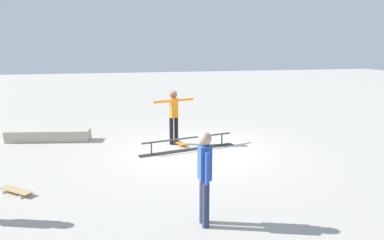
# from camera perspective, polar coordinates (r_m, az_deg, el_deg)

# --- Properties ---
(ground_plane) EXTENTS (60.00, 60.00, 0.00)m
(ground_plane) POSITION_cam_1_polar(r_m,az_deg,el_deg) (10.00, 0.87, -5.01)
(ground_plane) COLOR #ADA89E
(grind_rail) EXTENTS (2.94, 0.86, 0.39)m
(grind_rail) POSITION_cam_1_polar(r_m,az_deg,el_deg) (9.95, -0.63, -4.09)
(grind_rail) COLOR black
(grind_rail) RESTS_ON ground_plane
(skate_ledge) EXTENTS (2.62, 0.97, 0.35)m
(skate_ledge) POSITION_cam_1_polar(r_m,az_deg,el_deg) (11.82, -22.77, -2.38)
(skate_ledge) COLOR #B2A893
(skate_ledge) RESTS_ON ground_plane
(skater_main) EXTENTS (1.29, 0.49, 1.66)m
(skater_main) POSITION_cam_1_polar(r_m,az_deg,el_deg) (10.38, -3.08, 1.11)
(skater_main) COLOR black
(skater_main) RESTS_ON ground_plane
(skateboard_main) EXTENTS (0.46, 0.82, 0.09)m
(skateboard_main) POSITION_cam_1_polar(r_m,az_deg,el_deg) (10.53, -2.39, -3.71)
(skateboard_main) COLOR orange
(skateboard_main) RESTS_ON ground_plane
(bystander_blue_shirt) EXTENTS (0.22, 0.37, 1.62)m
(bystander_blue_shirt) POSITION_cam_1_polar(r_m,az_deg,el_deg) (5.69, 2.10, -8.91)
(bystander_blue_shirt) COLOR #2D3351
(bystander_blue_shirt) RESTS_ON ground_plane
(loose_skateboard_natural) EXTENTS (0.75, 0.66, 0.09)m
(loose_skateboard_natural) POSITION_cam_1_polar(r_m,az_deg,el_deg) (8.01, -27.26, -10.36)
(loose_skateboard_natural) COLOR tan
(loose_skateboard_natural) RESTS_ON ground_plane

